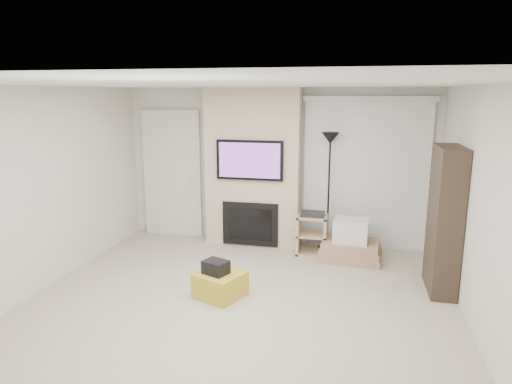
% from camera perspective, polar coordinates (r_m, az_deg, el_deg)
% --- Properties ---
extents(floor, '(5.00, 5.50, 0.00)m').
position_cam_1_polar(floor, '(5.22, -2.98, -15.23)').
color(floor, '#B5A890').
rests_on(floor, ground).
extents(ceiling, '(5.00, 5.50, 0.00)m').
position_cam_1_polar(ceiling, '(4.64, -3.33, 13.36)').
color(ceiling, white).
rests_on(ceiling, wall_back).
extents(wall_back, '(5.00, 0.00, 2.50)m').
position_cam_1_polar(wall_back, '(7.41, 2.63, 3.23)').
color(wall_back, silver).
rests_on(wall_back, ground).
extents(wall_front, '(5.00, 0.00, 2.50)m').
position_cam_1_polar(wall_front, '(2.42, -21.93, -17.25)').
color(wall_front, silver).
rests_on(wall_front, ground).
extents(wall_left, '(0.00, 5.50, 2.50)m').
position_cam_1_polar(wall_left, '(5.95, -27.00, -0.33)').
color(wall_left, silver).
rests_on(wall_left, ground).
extents(wall_right, '(0.00, 5.50, 2.50)m').
position_cam_1_polar(wall_right, '(4.77, 27.21, -3.20)').
color(wall_right, silver).
rests_on(wall_right, ground).
extents(hvac_vent, '(0.35, 0.18, 0.01)m').
position_cam_1_polar(hvac_vent, '(5.33, 3.34, 13.18)').
color(hvac_vent, silver).
rests_on(hvac_vent, ceiling).
extents(ottoman, '(0.66, 0.66, 0.30)m').
position_cam_1_polar(ottoman, '(5.62, -4.49, -11.47)').
color(ottoman, gold).
rests_on(ottoman, floor).
extents(black_bag, '(0.34, 0.31, 0.16)m').
position_cam_1_polar(black_bag, '(5.53, -5.04, -9.34)').
color(black_bag, black).
rests_on(black_bag, ottoman).
extents(fireplace_wall, '(1.50, 0.47, 2.50)m').
position_cam_1_polar(fireplace_wall, '(7.28, -0.38, 2.97)').
color(fireplace_wall, beige).
rests_on(fireplace_wall, floor).
extents(entry_door, '(1.02, 0.11, 2.14)m').
position_cam_1_polar(entry_door, '(7.92, -10.38, 2.19)').
color(entry_door, silver).
rests_on(entry_door, floor).
extents(vertical_blinds, '(1.98, 0.10, 2.37)m').
position_cam_1_polar(vertical_blinds, '(7.25, 13.53, 2.89)').
color(vertical_blinds, silver).
rests_on(vertical_blinds, floor).
extents(floor_lamp, '(0.27, 0.27, 1.84)m').
position_cam_1_polar(floor_lamp, '(7.04, 9.20, 4.22)').
color(floor_lamp, black).
rests_on(floor_lamp, floor).
extents(av_stand, '(0.45, 0.38, 0.66)m').
position_cam_1_polar(av_stand, '(7.01, 7.02, -4.97)').
color(av_stand, tan).
rests_on(av_stand, floor).
extents(box_stack, '(0.95, 0.75, 0.60)m').
position_cam_1_polar(box_stack, '(6.92, 11.72, -6.39)').
color(box_stack, tan).
rests_on(box_stack, floor).
extents(bookshelf, '(0.30, 0.80, 1.80)m').
position_cam_1_polar(bookshelf, '(6.01, 22.50, -3.26)').
color(bookshelf, '#2E2219').
rests_on(bookshelf, floor).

